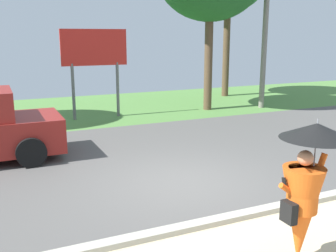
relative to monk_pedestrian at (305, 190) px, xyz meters
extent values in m
cube|color=#565451|center=(-0.15, 5.51, -1.16)|extent=(40.00, 8.00, 0.10)
cube|color=#53843E|center=(-0.15, 13.51, -1.16)|extent=(40.00, 8.00, 0.10)
cube|color=#B2AD9E|center=(-0.15, 1.51, -1.06)|extent=(40.00, 0.24, 0.10)
cone|color=#E55B19|center=(-0.04, 0.00, -0.39)|extent=(0.60, 0.60, 1.45)
cylinder|color=#E55B19|center=(-0.04, 0.00, 0.01)|extent=(0.44, 0.44, 0.65)
sphere|color=tan|center=(-0.04, 0.00, 0.48)|extent=(0.22, 0.22, 0.22)
cylinder|color=#E55B19|center=(0.24, 0.00, 0.29)|extent=(0.24, 0.09, 0.45)
cylinder|color=#E55B19|center=(-0.30, 0.02, 0.05)|extent=(0.29, 0.08, 0.24)
cylinder|color=gray|center=(0.13, 0.00, 0.51)|extent=(0.02, 0.02, 0.75)
cone|color=black|center=(0.13, 0.00, 0.85)|extent=(1.02, 1.02, 0.22)
cylinder|color=gray|center=(0.13, 0.00, 0.97)|extent=(0.02, 0.02, 0.10)
cube|color=black|center=(-0.34, 0.05, 0.14)|extent=(0.02, 0.11, 0.16)
cube|color=black|center=(-0.31, -0.05, -0.26)|extent=(0.12, 0.24, 0.30)
cube|color=#2D3842|center=(-3.52, 7.10, 0.32)|extent=(0.10, 1.70, 0.77)
cylinder|color=black|center=(-3.17, 8.10, -0.73)|extent=(0.76, 0.28, 0.76)
cylinder|color=black|center=(-3.17, 6.10, -0.73)|extent=(0.76, 0.28, 0.76)
cylinder|color=gray|center=(7.36, 10.57, 2.07)|extent=(0.24, 0.24, 6.35)
cylinder|color=slate|center=(-1.04, 11.42, -0.01)|extent=(0.12, 0.12, 2.20)
cylinder|color=slate|center=(0.76, 11.42, -0.01)|extent=(0.12, 0.12, 2.20)
cube|color=red|center=(-0.14, 11.42, 1.69)|extent=(2.60, 0.10, 1.40)
cylinder|color=brown|center=(7.79, 14.35, 1.38)|extent=(0.36, 0.36, 4.98)
cylinder|color=brown|center=(4.85, 11.18, 1.12)|extent=(0.36, 0.36, 4.46)
camera|label=1|loc=(-3.91, -3.94, 2.13)|focal=41.88mm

